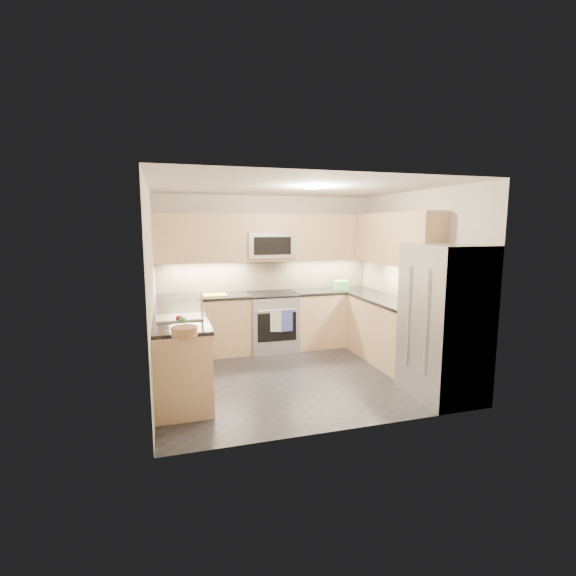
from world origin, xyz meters
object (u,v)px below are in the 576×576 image
object	(u,v)px
refrigerator	(444,322)
cutting_board	(214,295)
gas_range	(272,322)
microwave	(270,245)
fruit_basket	(184,331)
utensil_bowl	(342,285)

from	to	relation	value
refrigerator	cutting_board	distance (m)	3.41
gas_range	microwave	bearing A→B (deg)	90.00
microwave	cutting_board	size ratio (longest dim) A/B	1.86
cutting_board	fruit_basket	xyz separation A→B (m)	(-0.56, -2.37, 0.04)
utensil_bowl	fruit_basket	world-z (taller)	utensil_bowl
gas_range	refrigerator	xyz separation A→B (m)	(1.45, -2.43, 0.45)
cutting_board	utensil_bowl	bearing A→B (deg)	1.03
gas_range	fruit_basket	bearing A→B (deg)	-122.23
gas_range	fruit_basket	size ratio (longest dim) A/B	3.62
utensil_bowl	cutting_board	world-z (taller)	utensil_bowl
gas_range	cutting_board	distance (m)	1.05
utensil_bowl	fruit_basket	distance (m)	3.64
refrigerator	utensil_bowl	size ratio (longest dim) A/B	7.12
utensil_bowl	cutting_board	distance (m)	2.18
microwave	cutting_board	xyz separation A→B (m)	(-0.93, -0.11, -0.75)
utensil_bowl	microwave	bearing A→B (deg)	176.84
fruit_basket	microwave	bearing A→B (deg)	59.10
microwave	fruit_basket	size ratio (longest dim) A/B	3.02
cutting_board	microwave	bearing A→B (deg)	6.67
gas_range	cutting_board	bearing A→B (deg)	178.97
refrigerator	cutting_board	size ratio (longest dim) A/B	4.40
refrigerator	cutting_board	xyz separation A→B (m)	(-2.38, 2.44, 0.05)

